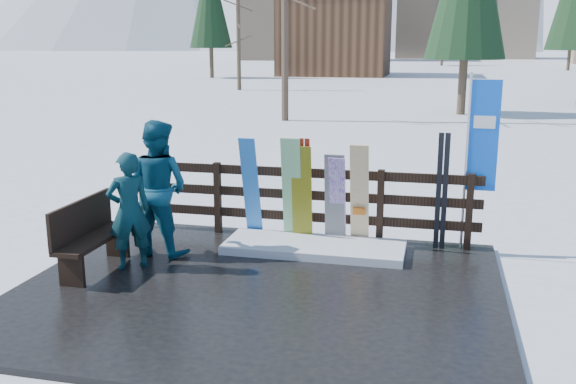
% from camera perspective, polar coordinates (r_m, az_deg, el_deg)
% --- Properties ---
extents(ground, '(700.00, 700.00, 0.00)m').
position_cam_1_polar(ground, '(8.18, -2.64, -9.04)').
color(ground, white).
rests_on(ground, ground).
extents(deck, '(6.00, 5.00, 0.08)m').
position_cam_1_polar(deck, '(8.16, -2.64, -8.78)').
color(deck, black).
rests_on(deck, ground).
extents(fence, '(5.60, 0.10, 1.15)m').
position_cam_1_polar(fence, '(9.98, 0.77, -0.45)').
color(fence, black).
rests_on(fence, deck).
extents(snow_patch, '(2.64, 1.00, 0.12)m').
position_cam_1_polar(snow_patch, '(9.50, 2.35, -4.92)').
color(snow_patch, white).
rests_on(snow_patch, deck).
extents(bench, '(0.41, 1.50, 0.97)m').
position_cam_1_polar(bench, '(8.99, -17.22, -3.54)').
color(bench, black).
rests_on(bench, deck).
extents(snowboard_0, '(0.25, 0.46, 1.62)m').
position_cam_1_polar(snowboard_0, '(9.91, -3.30, 0.33)').
color(snowboard_0, '#2F7FDF').
rests_on(snowboard_0, deck).
extents(snowboard_1, '(0.30, 0.28, 1.63)m').
position_cam_1_polar(snowboard_1, '(9.75, 0.34, 0.16)').
color(snowboard_1, white).
rests_on(snowboard_1, deck).
extents(snowboard_2, '(0.31, 0.21, 1.51)m').
position_cam_1_polar(snowboard_2, '(9.73, 1.24, -0.24)').
color(snowboard_2, yellow).
rests_on(snowboard_2, deck).
extents(snowboard_3, '(0.25, 0.32, 1.37)m').
position_cam_1_polar(snowboard_3, '(9.65, 4.41, -0.82)').
color(snowboard_3, white).
rests_on(snowboard_3, deck).
extents(snowboard_4, '(0.30, 0.22, 1.41)m').
position_cam_1_polar(snowboard_4, '(9.65, 4.16, -0.69)').
color(snowboard_4, black).
rests_on(snowboard_4, deck).
extents(snowboard_5, '(0.27, 0.38, 1.58)m').
position_cam_1_polar(snowboard_5, '(9.58, 6.37, -0.33)').
color(snowboard_5, white).
rests_on(snowboard_5, deck).
extents(ski_pair_a, '(0.16, 0.18, 1.62)m').
position_cam_1_polar(ski_pair_a, '(9.77, 1.52, 0.15)').
color(ski_pair_a, maroon).
rests_on(ski_pair_a, deck).
extents(ski_pair_b, '(0.17, 0.24, 1.77)m').
position_cam_1_polar(ski_pair_b, '(9.56, 13.50, -0.03)').
color(ski_pair_b, black).
rests_on(ski_pair_b, deck).
extents(rental_flag, '(0.45, 0.04, 2.60)m').
position_cam_1_polar(rental_flag, '(9.64, 16.65, 4.25)').
color(rental_flag, silver).
rests_on(rental_flag, deck).
extents(person_front, '(0.69, 0.67, 1.60)m').
position_cam_1_polar(person_front, '(8.87, -13.95, -1.63)').
color(person_front, '#0E4A43').
rests_on(person_front, deck).
extents(person_back, '(1.07, 0.90, 1.95)m').
position_cam_1_polar(person_back, '(9.37, -11.51, 0.37)').
color(person_back, navy).
rests_on(person_back, deck).
extents(resort_buildings, '(73.00, 87.60, 22.60)m').
position_cam_1_polar(resort_buildings, '(122.87, 13.31, 15.94)').
color(resort_buildings, tan).
rests_on(resort_buildings, ground).
extents(trees, '(42.03, 68.71, 14.18)m').
position_cam_1_polar(trees, '(56.60, 16.51, 15.51)').
color(trees, '#382B1E').
rests_on(trees, ground).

